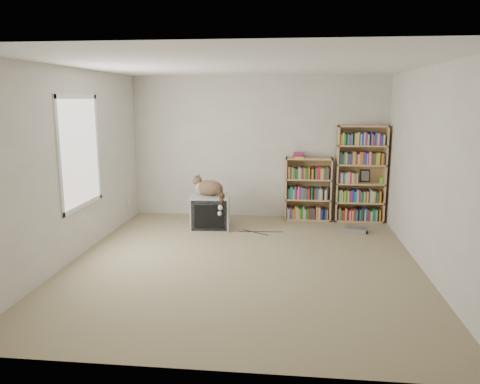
# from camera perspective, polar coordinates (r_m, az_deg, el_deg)

# --- Properties ---
(floor) EXTENTS (4.50, 5.00, 0.01)m
(floor) POSITION_cam_1_polar(r_m,az_deg,el_deg) (6.18, 0.48, -8.57)
(floor) COLOR gray
(floor) RESTS_ON ground
(wall_back) EXTENTS (4.50, 0.02, 2.50)m
(wall_back) POSITION_cam_1_polar(r_m,az_deg,el_deg) (8.35, 2.22, 5.44)
(wall_back) COLOR silver
(wall_back) RESTS_ON floor
(wall_front) EXTENTS (4.50, 0.02, 2.50)m
(wall_front) POSITION_cam_1_polar(r_m,az_deg,el_deg) (3.44, -3.68, -3.03)
(wall_front) COLOR silver
(wall_front) RESTS_ON floor
(wall_left) EXTENTS (0.02, 5.00, 2.50)m
(wall_left) POSITION_cam_1_polar(r_m,az_deg,el_deg) (6.50, -19.69, 3.11)
(wall_left) COLOR silver
(wall_left) RESTS_ON floor
(wall_right) EXTENTS (0.02, 5.00, 2.50)m
(wall_right) POSITION_cam_1_polar(r_m,az_deg,el_deg) (6.08, 22.11, 2.42)
(wall_right) COLOR silver
(wall_right) RESTS_ON floor
(ceiling) EXTENTS (4.50, 5.00, 0.02)m
(ceiling) POSITION_cam_1_polar(r_m,az_deg,el_deg) (5.83, 0.52, 15.22)
(ceiling) COLOR white
(ceiling) RESTS_ON wall_back
(window) EXTENTS (0.02, 1.22, 1.52)m
(window) POSITION_cam_1_polar(r_m,az_deg,el_deg) (6.65, -18.94, 4.64)
(window) COLOR white
(window) RESTS_ON wall_left
(crt_tv) EXTENTS (0.67, 0.62, 0.54)m
(crt_tv) POSITION_cam_1_polar(r_m,az_deg,el_deg) (7.73, -3.62, -2.44)
(crt_tv) COLOR #AAABAD
(crt_tv) RESTS_ON floor
(cat) EXTENTS (0.65, 0.63, 0.55)m
(cat) POSITION_cam_1_polar(r_m,az_deg,el_deg) (7.63, -3.54, 0.19)
(cat) COLOR #392317
(cat) RESTS_ON crt_tv
(bookcase_tall) EXTENTS (0.83, 0.30, 1.66)m
(bookcase_tall) POSITION_cam_1_polar(r_m,az_deg,el_deg) (8.34, 14.47, 1.92)
(bookcase_tall) COLOR tan
(bookcase_tall) RESTS_ON floor
(bookcase_short) EXTENTS (0.80, 0.30, 1.10)m
(bookcase_short) POSITION_cam_1_polar(r_m,az_deg,el_deg) (8.31, 8.30, 0.10)
(bookcase_short) COLOR tan
(bookcase_short) RESTS_ON floor
(book_stack) EXTENTS (0.21, 0.27, 0.09)m
(book_stack) POSITION_cam_1_polar(r_m,az_deg,el_deg) (8.18, 7.09, 4.48)
(book_stack) COLOR red
(book_stack) RESTS_ON bookcase_short
(green_mug) EXTENTS (0.09, 0.09, 0.10)m
(green_mug) POSITION_cam_1_polar(r_m,az_deg,el_deg) (8.39, 16.93, 1.38)
(green_mug) COLOR #60C036
(green_mug) RESTS_ON bookcase_tall
(framed_print) EXTENTS (0.16, 0.05, 0.21)m
(framed_print) POSITION_cam_1_polar(r_m,az_deg,el_deg) (8.43, 15.00, 1.94)
(framed_print) COLOR black
(framed_print) RESTS_ON bookcase_tall
(dvd_player) EXTENTS (0.39, 0.32, 0.08)m
(dvd_player) POSITION_cam_1_polar(r_m,az_deg,el_deg) (7.74, 13.92, -4.49)
(dvd_player) COLOR #A4A4A9
(dvd_player) RESTS_ON floor
(wall_outlet) EXTENTS (0.01, 0.08, 0.13)m
(wall_outlet) POSITION_cam_1_polar(r_m,az_deg,el_deg) (8.42, -13.47, -1.23)
(wall_outlet) COLOR silver
(wall_outlet) RESTS_ON wall_left
(floor_cables) EXTENTS (1.20, 0.70, 0.01)m
(floor_cables) POSITION_cam_1_polar(r_m,az_deg,el_deg) (7.78, -0.91, -4.34)
(floor_cables) COLOR black
(floor_cables) RESTS_ON floor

